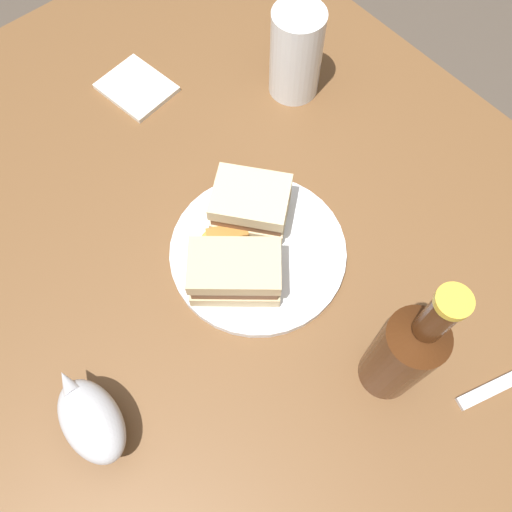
{
  "coord_description": "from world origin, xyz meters",
  "views": [
    {
      "loc": [
        0.21,
        -0.18,
        1.39
      ],
      "look_at": [
        -0.01,
        0.01,
        0.76
      ],
      "focal_mm": 37.01,
      "sensor_mm": 36.0,
      "label": 1
    }
  ],
  "objects": [
    {
      "name": "ground_plane",
      "position": [
        0.0,
        0.0,
        0.0
      ],
      "size": [
        6.0,
        6.0,
        0.0
      ],
      "primitive_type": "plane",
      "color": "#4C4238"
    },
    {
      "name": "dining_table",
      "position": [
        0.0,
        0.0,
        0.36
      ],
      "size": [
        1.29,
        0.96,
        0.73
      ],
      "primitive_type": "cube",
      "color": "brown",
      "rests_on": "ground"
    },
    {
      "name": "plate",
      "position": [
        -0.02,
        0.03,
        0.73
      ],
      "size": [
        0.24,
        0.24,
        0.01
      ],
      "primitive_type": "cylinder",
      "color": "white",
      "rests_on": "dining_table"
    },
    {
      "name": "sandwich_half_left",
      "position": [
        -0.07,
        0.06,
        0.77
      ],
      "size": [
        0.13,
        0.12,
        0.06
      ],
      "color": "beige",
      "rests_on": "plate"
    },
    {
      "name": "sandwich_half_right",
      "position": [
        -0.01,
        -0.03,
        0.77
      ],
      "size": [
        0.13,
        0.13,
        0.06
      ],
      "color": "#CCB284",
      "rests_on": "plate"
    },
    {
      "name": "potato_wedge_front",
      "position": [
        -0.04,
        -0.03,
        0.75
      ],
      "size": [
        0.05,
        0.04,
        0.02
      ],
      "primitive_type": "cube",
      "rotation": [
        0.0,
        0.0,
        2.59
      ],
      "color": "#B77F33",
      "rests_on": "plate"
    },
    {
      "name": "potato_wedge_middle",
      "position": [
        -0.06,
        0.01,
        0.75
      ],
      "size": [
        0.05,
        0.06,
        0.02
      ],
      "primitive_type": "cube",
      "rotation": [
        0.0,
        0.0,
        1.08
      ],
      "color": "#AD702D",
      "rests_on": "plate"
    },
    {
      "name": "potato_wedge_back",
      "position": [
        -0.08,
        -0.0,
        0.75
      ],
      "size": [
        0.03,
        0.04,
        0.01
      ],
      "primitive_type": "cube",
      "rotation": [
        0.0,
        0.0,
        1.78
      ],
      "color": "gold",
      "rests_on": "plate"
    },
    {
      "name": "potato_wedge_left_edge",
      "position": [
        -0.06,
        0.01,
        0.75
      ],
      "size": [
        0.02,
        0.05,
        0.02
      ],
      "primitive_type": "cube",
      "rotation": [
        0.0,
        0.0,
        4.55
      ],
      "color": "gold",
      "rests_on": "plate"
    },
    {
      "name": "potato_wedge_right_edge",
      "position": [
        -0.05,
        0.0,
        0.75
      ],
      "size": [
        0.04,
        0.04,
        0.02
      ],
      "primitive_type": "cube",
      "rotation": [
        0.0,
        0.0,
        3.85
      ],
      "color": "#AD702D",
      "rests_on": "plate"
    },
    {
      "name": "potato_wedge_stray",
      "position": [
        -0.06,
        0.02,
        0.75
      ],
      "size": [
        0.02,
        0.05,
        0.02
      ],
      "primitive_type": "cube",
      "rotation": [
        0.0,
        0.0,
        1.52
      ],
      "color": "#AD702D",
      "rests_on": "plate"
    },
    {
      "name": "pint_glass",
      "position": [
        -0.21,
        0.27,
        0.79
      ],
      "size": [
        0.08,
        0.08,
        0.14
      ],
      "color": "white",
      "rests_on": "dining_table"
    },
    {
      "name": "gravy_boat",
      "position": [
        0.03,
        -0.26,
        0.77
      ],
      "size": [
        0.12,
        0.07,
        0.07
      ],
      "color": "#B7B7BC",
      "rests_on": "dining_table"
    },
    {
      "name": "cider_bottle",
      "position": [
        0.2,
        0.04,
        0.83
      ],
      "size": [
        0.07,
        0.07,
        0.26
      ],
      "color": "#47230F",
      "rests_on": "dining_table"
    },
    {
      "name": "napkin",
      "position": [
        -0.38,
        0.07,
        0.73
      ],
      "size": [
        0.12,
        0.1,
        0.01
      ],
      "primitive_type": "cube",
      "rotation": [
        0.0,
        0.0,
        0.14
      ],
      "color": "silver",
      "rests_on": "dining_table"
    }
  ]
}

